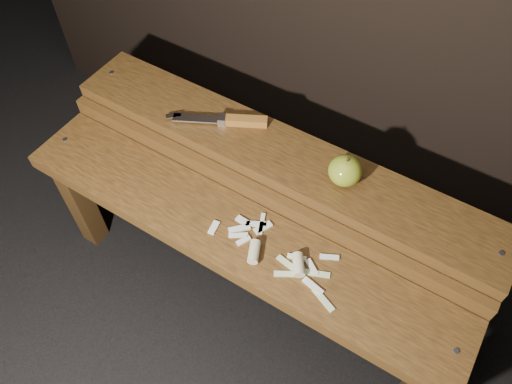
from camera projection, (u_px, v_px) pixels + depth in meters
The scene contains 6 objects.
ground at pixel (246, 289), 1.58m from camera, with size 60.00×60.00×0.00m, color black.
bench_front_tier at pixel (231, 247), 1.26m from camera, with size 1.20×0.20×0.42m.
bench_rear_tier at pixel (277, 173), 1.33m from camera, with size 1.20×0.21×0.50m.
apple at pixel (345, 171), 1.17m from camera, with size 0.08×0.08×0.08m.
knife at pixel (233, 120), 1.31m from camera, with size 0.25×0.14×0.02m.
apple_scraps at pixel (276, 254), 1.16m from camera, with size 0.36×0.15×0.03m.
Camera 1 is at (0.39, -0.57, 1.45)m, focal length 35.00 mm.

